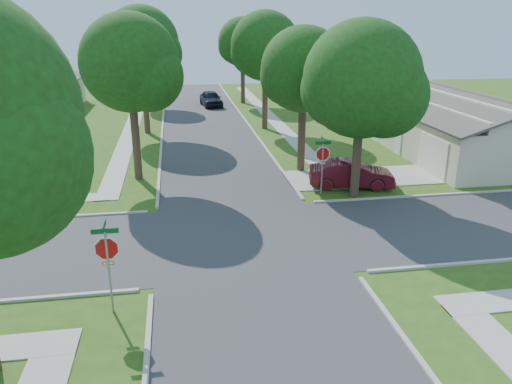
{
  "coord_description": "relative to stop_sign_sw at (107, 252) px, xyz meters",
  "views": [
    {
      "loc": [
        -2.48,
        -18.59,
        8.63
      ],
      "look_at": [
        0.73,
        1.14,
        1.6
      ],
      "focal_mm": 35.0,
      "sensor_mm": 36.0,
      "label": 1
    }
  ],
  "objects": [
    {
      "name": "ground",
      "position": [
        4.7,
        4.7,
        -2.03
      ],
      "size": [
        100.0,
        100.0,
        0.0
      ],
      "primitive_type": "plane",
      "color": "#2D5116",
      "rests_on": "ground"
    },
    {
      "name": "road_ns",
      "position": [
        4.7,
        4.7,
        -2.03
      ],
      "size": [
        7.0,
        100.0,
        0.02
      ],
      "primitive_type": "cube",
      "color": "#333335",
      "rests_on": "ground"
    },
    {
      "name": "sidewalk_ne",
      "position": [
        10.8,
        30.7,
        -2.01
      ],
      "size": [
        1.2,
        40.0,
        0.04
      ],
      "primitive_type": "cube",
      "color": "#9E9B91",
      "rests_on": "ground"
    },
    {
      "name": "sidewalk_nw",
      "position": [
        -1.4,
        30.7,
        -2.01
      ],
      "size": [
        1.2,
        40.0,
        0.04
      ],
      "primitive_type": "cube",
      "color": "#9E9B91",
      "rests_on": "ground"
    },
    {
      "name": "driveway",
      "position": [
        12.6,
        11.8,
        -2.01
      ],
      "size": [
        8.8,
        3.6,
        0.05
      ],
      "primitive_type": "cube",
      "color": "#9E9B91",
      "rests_on": "ground"
    },
    {
      "name": "stop_sign_sw",
      "position": [
        0.0,
        0.0,
        0.0
      ],
      "size": [
        1.05,
        0.8,
        2.98
      ],
      "color": "gray",
      "rests_on": "ground"
    },
    {
      "name": "stop_sign_ne",
      "position": [
        9.4,
        9.4,
        0.0
      ],
      "size": [
        1.05,
        0.8,
        2.98
      ],
      "color": "gray",
      "rests_on": "ground"
    },
    {
      "name": "tree_e_near",
      "position": [
        9.45,
        13.71,
        3.61
      ],
      "size": [
        4.97,
        4.8,
        8.28
      ],
      "color": "#38281C",
      "rests_on": "ground"
    },
    {
      "name": "tree_e_mid",
      "position": [
        9.46,
        25.71,
        4.22
      ],
      "size": [
        5.59,
        5.4,
        9.21
      ],
      "color": "#38281C",
      "rests_on": "ground"
    },
    {
      "name": "tree_e_far",
      "position": [
        9.45,
        38.71,
        3.95
      ],
      "size": [
        5.17,
        5.0,
        8.72
      ],
      "color": "#38281C",
      "rests_on": "ground"
    },
    {
      "name": "tree_w_near",
      "position": [
        0.06,
        13.71,
        4.08
      ],
      "size": [
        5.38,
        5.2,
        8.97
      ],
      "color": "#38281C",
      "rests_on": "ground"
    },
    {
      "name": "tree_w_mid",
      "position": [
        0.06,
        25.71,
        4.46
      ],
      "size": [
        5.8,
        5.6,
        9.56
      ],
      "color": "#38281C",
      "rests_on": "ground"
    },
    {
      "name": "tree_w_far",
      "position": [
        0.05,
        38.71,
        3.48
      ],
      "size": [
        4.76,
        4.6,
        8.04
      ],
      "color": "#38281C",
      "rests_on": "ground"
    },
    {
      "name": "tree_ne_corner",
      "position": [
        11.06,
        8.91,
        3.56
      ],
      "size": [
        5.8,
        5.6,
        8.66
      ],
      "color": "#38281C",
      "rests_on": "ground"
    },
    {
      "name": "house_ne_near",
      "position": [
        20.69,
        15.7,
        -0.51
      ],
      "size": [
        8.42,
        13.6,
        4.23
      ],
      "color": "beige",
      "rests_on": "ground"
    },
    {
      "name": "house_ne_far",
      "position": [
        20.69,
        33.7,
        -0.51
      ],
      "size": [
        8.42,
        13.6,
        4.23
      ],
      "color": "beige",
      "rests_on": "ground"
    },
    {
      "name": "house_nw_far",
      "position": [
        -11.29,
        36.7,
        -0.51
      ],
      "size": [
        8.42,
        13.6,
        4.23
      ],
      "color": "beige",
      "rests_on": "ground"
    },
    {
      "name": "car_driveway",
      "position": [
        11.3,
        10.29,
        -1.3
      ],
      "size": [
        4.69,
        2.47,
        1.47
      ],
      "primitive_type": "imported",
      "rotation": [
        0.0,
        0.0,
        1.36
      ],
      "color": "#57111B",
      "rests_on": "ground"
    },
    {
      "name": "car_curb_east",
      "position": [
        5.9,
        37.23,
        -1.26
      ],
      "size": [
        2.38,
        4.74,
        1.55
      ],
      "primitive_type": "imported",
      "rotation": [
        0.0,
        0.0,
        0.12
      ],
      "color": "black",
      "rests_on": "ground"
    },
    {
      "name": "car_curb_west",
      "position": [
        1.5,
        50.26,
        -1.44
      ],
      "size": [
        1.7,
        4.08,
        1.18
      ],
      "primitive_type": "imported",
      "rotation": [
        0.0,
        0.0,
        3.13
      ],
      "color": "black",
      "rests_on": "ground"
    }
  ]
}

